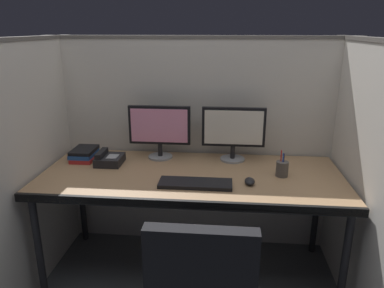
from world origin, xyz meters
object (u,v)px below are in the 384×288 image
keyboard_main (195,183)px  book_stack (84,154)px  desk (191,181)px  pen_cup (282,169)px  monitor_left (160,128)px  monitor_right (233,130)px  desk_phone (109,159)px  computer_mouse (250,181)px

keyboard_main → book_stack: (-0.81, 0.37, 0.03)m
book_stack → desk: bearing=-14.5°
pen_cup → keyboard_main: bearing=-160.1°
book_stack → pen_cup: size_ratio=1.33×
desk → monitor_left: size_ratio=4.42×
book_stack → monitor_right: bearing=4.6°
monitor_left → book_stack: monitor_left is taller
desk_phone → keyboard_main: bearing=-25.7°
monitor_right → computer_mouse: size_ratio=4.48×
keyboard_main → pen_cup: 0.56m
pen_cup → monitor_right: bearing=139.2°
desk → book_stack: book_stack is taller
pen_cup → monitor_left: bearing=162.1°
desk → monitor_left: 0.46m
monitor_left → computer_mouse: (0.61, -0.40, -0.20)m
keyboard_main → computer_mouse: size_ratio=4.48×
desk → computer_mouse: computer_mouse is taller
computer_mouse → desk_phone: 0.97m
desk → pen_cup: bearing=2.3°
keyboard_main → computer_mouse: (0.32, 0.05, 0.01)m
desk_phone → book_stack: (-0.20, 0.07, 0.01)m
computer_mouse → desk_phone: (-0.93, 0.25, 0.02)m
desk → computer_mouse: size_ratio=19.79×
keyboard_main → pen_cup: (0.52, 0.19, 0.04)m
computer_mouse → desk: bearing=161.8°
desk → monitor_left: bearing=131.0°
book_stack → monitor_left: bearing=9.3°
desk → monitor_left: (-0.25, 0.29, 0.27)m
keyboard_main → book_stack: size_ratio=1.96×
monitor_left → keyboard_main: size_ratio=1.00×
desk → pen_cup: pen_cup is taller
book_stack → pen_cup: 1.35m
computer_mouse → desk_phone: bearing=165.1°
monitor_left → keyboard_main: (0.29, -0.45, -0.20)m
desk → desk_phone: (-0.57, 0.13, 0.08)m
computer_mouse → book_stack: (-1.13, 0.32, 0.02)m
monitor_right → desk_phone: size_ratio=2.26×
keyboard_main → desk_phone: desk_phone is taller
desk_phone → pen_cup: size_ratio=1.15×
computer_mouse → monitor_right: bearing=103.6°
keyboard_main → monitor_right: bearing=63.9°
monitor_left → monitor_right: same height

